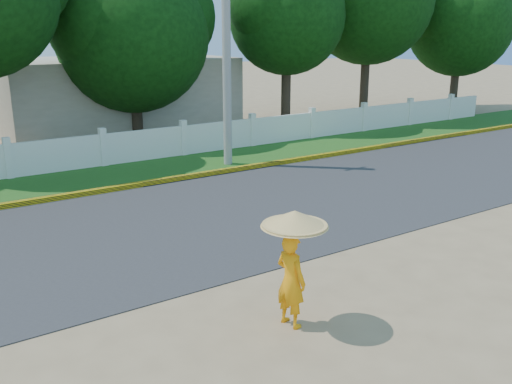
% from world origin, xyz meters
% --- Properties ---
extents(ground, '(120.00, 120.00, 0.00)m').
position_xyz_m(ground, '(0.00, 0.00, 0.00)').
color(ground, '#9E8460').
rests_on(ground, ground).
extents(road, '(60.00, 7.00, 0.02)m').
position_xyz_m(road, '(0.00, 4.50, 0.01)').
color(road, '#38383A').
rests_on(road, ground).
extents(grass_verge, '(60.00, 3.50, 0.03)m').
position_xyz_m(grass_verge, '(0.00, 9.75, 0.01)').
color(grass_verge, '#2D601E').
rests_on(grass_verge, ground).
extents(curb, '(40.00, 0.18, 0.16)m').
position_xyz_m(curb, '(0.00, 8.05, 0.08)').
color(curb, yellow).
rests_on(curb, ground).
extents(fence, '(40.00, 0.10, 1.10)m').
position_xyz_m(fence, '(0.00, 11.20, 0.55)').
color(fence, silver).
rests_on(fence, ground).
extents(building_near, '(10.00, 6.00, 3.20)m').
position_xyz_m(building_near, '(3.00, 18.00, 1.60)').
color(building_near, '#B7AD99').
rests_on(building_near, ground).
extents(utility_pole, '(0.28, 0.28, 7.54)m').
position_xyz_m(utility_pole, '(3.58, 9.05, 3.77)').
color(utility_pole, gray).
rests_on(utility_pole, ground).
extents(monk_with_parasol, '(1.04, 1.04, 1.89)m').
position_xyz_m(monk_with_parasol, '(-1.23, -0.83, 1.23)').
color(monk_with_parasol, '#FF9A0D').
rests_on(monk_with_parasol, ground).
extents(tree_row, '(39.38, 7.43, 9.04)m').
position_xyz_m(tree_row, '(4.07, 14.12, 5.00)').
color(tree_row, '#473828').
rests_on(tree_row, ground).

